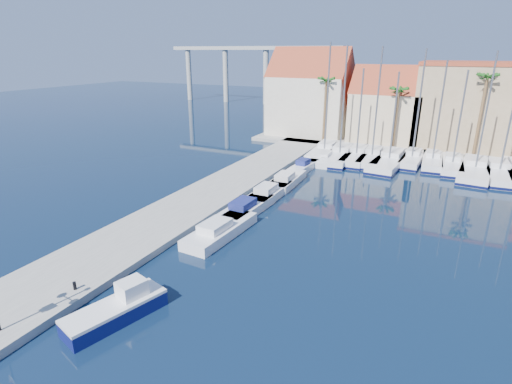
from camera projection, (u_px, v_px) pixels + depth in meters
ground at (200, 308)px, 21.88m from camera, size 260.00×260.00×0.00m
quay_west at (200, 200)px, 36.96m from camera, size 6.00×77.00×0.50m
shore_north at (441, 146)px, 58.25m from camera, size 54.00×16.00×0.50m
bollard at (75, 286)px, 22.66m from camera, size 0.19×0.19×0.47m
fishing_boat at (118, 308)px, 20.86m from camera, size 3.16×5.56×1.85m
motorboat_west_0 at (220, 230)px, 30.26m from camera, size 2.74×7.35×1.40m
motorboat_west_1 at (246, 208)px, 34.49m from camera, size 2.48×6.79×1.40m
motorboat_west_2 at (269, 192)px, 38.24m from camera, size 2.26×6.81×1.40m
motorboat_west_3 at (287, 180)px, 41.92m from camera, size 2.32×6.72×1.40m
motorboat_west_4 at (305, 166)px, 47.14m from camera, size 1.97×5.32×1.40m
motorboat_west_5 at (324, 158)px, 50.70m from camera, size 2.88×7.53×1.40m
motorboat_west_6 at (331, 148)px, 55.65m from camera, size 1.69×5.15×1.40m
sailboat_0 at (325, 151)px, 53.93m from camera, size 3.36×10.94×14.37m
sailboat_1 at (341, 154)px, 52.08m from camera, size 3.52×11.67×13.99m
sailboat_2 at (357, 155)px, 51.65m from camera, size 3.04×10.56×11.38m
sailboat_3 at (373, 157)px, 50.86m from camera, size 2.87×10.08×13.86m
sailboat_4 at (390, 160)px, 49.37m from camera, size 4.14×12.16×11.10m
sailboat_5 at (412, 158)px, 49.95m from camera, size 2.69×8.71×13.61m
sailboat_6 at (432, 161)px, 48.98m from camera, size 2.76×8.84×12.38m
sailboat_7 at (452, 164)px, 47.47m from camera, size 2.63×9.04×11.38m
sailboat_8 at (476, 169)px, 45.68m from camera, size 4.04×11.88×13.37m
sailboat_9 at (498, 171)px, 44.77m from camera, size 3.57×11.05×11.33m
building_0 at (310, 96)px, 63.61m from camera, size 12.30×9.00×13.50m
building_1 at (387, 108)px, 59.04m from camera, size 10.30×8.00×11.00m
building_2 at (471, 105)px, 54.99m from camera, size 14.20×10.20×11.50m
palm_0 at (326, 82)px, 56.87m from camera, size 2.60×2.60×10.15m
palm_1 at (399, 92)px, 53.03m from camera, size 2.60×2.60×9.15m
palm_2 at (487, 80)px, 48.25m from camera, size 2.60×2.60×11.15m
viaduct at (248, 63)px, 104.05m from camera, size 48.00×2.20×14.45m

